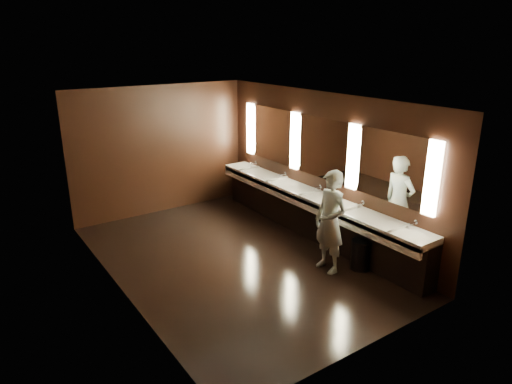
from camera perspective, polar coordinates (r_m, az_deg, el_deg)
floor at (r=8.18m, az=-2.69°, el=-8.38°), size 6.00×6.00×0.00m
ceiling at (r=7.35m, az=-3.02°, el=11.47°), size 4.00×6.00×0.02m
wall_back at (r=10.24m, az=-11.81°, el=5.16°), size 4.00×0.02×2.80m
wall_front at (r=5.50m, az=14.05°, el=-6.79°), size 4.00×0.02×2.80m
wall_left at (r=6.87m, az=-17.15°, el=-1.89°), size 0.02×6.00×2.80m
wall_right at (r=8.82m, az=8.25°, el=3.23°), size 0.02×6.00×2.80m
sink_counter at (r=8.97m, az=7.02°, el=-2.54°), size 0.55×5.40×1.01m
mirror_band at (r=8.73m, az=8.26°, el=5.43°), size 0.06×5.03×1.15m
person at (r=7.58m, az=9.27°, el=-3.69°), size 0.42×0.64×1.73m
trash_bin at (r=7.96m, az=12.96°, el=-7.62°), size 0.44×0.44×0.52m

